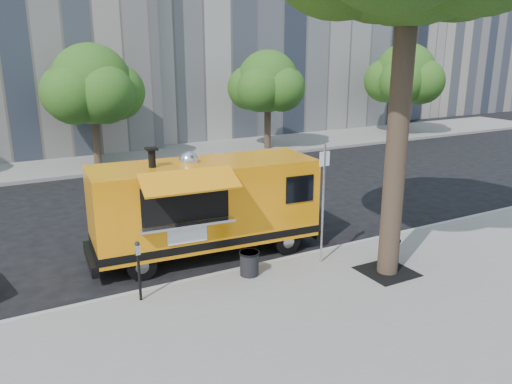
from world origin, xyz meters
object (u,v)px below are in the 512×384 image
at_px(far_tree_c, 268,82).
at_px(sign_post, 323,197).
at_px(trash_bin_right, 249,263).
at_px(trash_bin_left, 390,250).
at_px(food_truck, 205,205).
at_px(far_tree_b, 91,84).
at_px(far_tree_d, 405,74).
at_px(parking_meter, 138,264).

height_order(far_tree_c, sign_post, far_tree_c).
distance_m(far_tree_c, trash_bin_right, 16.44).
bearing_deg(trash_bin_left, food_truck, 141.24).
xyz_separation_m(far_tree_b, food_truck, (0.32, -12.13, -2.43)).
bearing_deg(trash_bin_right, food_truck, 98.73).
xyz_separation_m(sign_post, food_truck, (-2.23, 2.12, -0.44)).
relative_size(far_tree_d, sign_post, 1.88).
bearing_deg(trash_bin_right, sign_post, -5.66).
bearing_deg(far_tree_b, trash_bin_right, -87.49).
xyz_separation_m(far_tree_b, far_tree_d, (19.00, -0.10, 0.06)).
bearing_deg(trash_bin_left, far_tree_b, 104.93).
distance_m(far_tree_c, sign_post, 15.48).
distance_m(far_tree_c, trash_bin_left, 15.95).
bearing_deg(far_tree_b, trash_bin_left, -75.07).
height_order(far_tree_d, trash_bin_right, far_tree_d).
bearing_deg(food_truck, far_tree_c, 58.10).
xyz_separation_m(far_tree_d, parking_meter, (-21.00, -13.95, -2.91)).
relative_size(parking_meter, trash_bin_left, 2.19).
distance_m(far_tree_c, parking_meter, 17.82).
distance_m(food_truck, trash_bin_left, 4.85).
distance_m(sign_post, parking_meter, 4.64).
xyz_separation_m(far_tree_c, far_tree_d, (10.00, 0.20, 0.17)).
relative_size(far_tree_d, trash_bin_right, 9.75).
bearing_deg(sign_post, far_tree_d, 40.70).
bearing_deg(far_tree_b, far_tree_d, -0.30).
distance_m(far_tree_d, food_truck, 22.36).
bearing_deg(far_tree_b, sign_post, -79.85).
xyz_separation_m(parking_meter, food_truck, (2.32, 1.92, 0.42)).
bearing_deg(sign_post, trash_bin_left, -30.03).
xyz_separation_m(far_tree_c, food_truck, (-8.68, -11.83, -2.31)).
distance_m(food_truck, trash_bin_right, 2.17).
relative_size(parking_meter, food_truck, 0.21).
height_order(far_tree_b, far_tree_d, far_tree_d).
height_order(far_tree_b, food_truck, far_tree_b).
relative_size(far_tree_b, far_tree_d, 0.97).
xyz_separation_m(far_tree_d, trash_bin_left, (-14.97, -15.00, -3.41)).
bearing_deg(far_tree_c, trash_bin_right, -121.36).
bearing_deg(food_truck, sign_post, -39.21).
bearing_deg(trash_bin_left, far_tree_c, 71.43).
height_order(far_tree_b, sign_post, far_tree_b).
height_order(parking_meter, trash_bin_left, parking_meter).
relative_size(far_tree_c, food_truck, 0.84).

